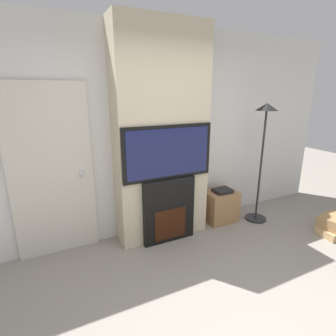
{
  "coord_description": "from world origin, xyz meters",
  "views": [
    {
      "loc": [
        -1.35,
        -1.16,
        1.91
      ],
      "look_at": [
        0.0,
        1.62,
        0.99
      ],
      "focal_mm": 28.0,
      "sensor_mm": 36.0,
      "label": 1
    }
  ],
  "objects_px": {
    "floor_lamp": "(264,137)",
    "media_stand": "(220,205)",
    "fireplace": "(168,210)",
    "television": "(168,152)",
    "box_stack": "(336,226)"
  },
  "relations": [
    {
      "from": "box_stack",
      "to": "media_stand",
      "type": "bearing_deg",
      "value": 138.02
    },
    {
      "from": "fireplace",
      "to": "media_stand",
      "type": "height_order",
      "value": "fireplace"
    },
    {
      "from": "fireplace",
      "to": "media_stand",
      "type": "relative_size",
      "value": 1.66
    },
    {
      "from": "fireplace",
      "to": "television",
      "type": "relative_size",
      "value": 0.74
    },
    {
      "from": "fireplace",
      "to": "box_stack",
      "type": "bearing_deg",
      "value": -23.24
    },
    {
      "from": "floor_lamp",
      "to": "media_stand",
      "type": "bearing_deg",
      "value": 157.28
    },
    {
      "from": "box_stack",
      "to": "media_stand",
      "type": "xyz_separation_m",
      "value": [
        -1.16,
        1.05,
        0.1
      ]
    },
    {
      "from": "television",
      "to": "box_stack",
      "type": "relative_size",
      "value": 2.59
    },
    {
      "from": "television",
      "to": "floor_lamp",
      "type": "relative_size",
      "value": 0.67
    },
    {
      "from": "fireplace",
      "to": "box_stack",
      "type": "relative_size",
      "value": 1.91
    },
    {
      "from": "media_stand",
      "to": "fireplace",
      "type": "bearing_deg",
      "value": -171.47
    },
    {
      "from": "television",
      "to": "floor_lamp",
      "type": "bearing_deg",
      "value": -2.95
    },
    {
      "from": "floor_lamp",
      "to": "media_stand",
      "type": "distance_m",
      "value": 1.18
    },
    {
      "from": "box_stack",
      "to": "media_stand",
      "type": "relative_size",
      "value": 0.87
    },
    {
      "from": "fireplace",
      "to": "television",
      "type": "xyz_separation_m",
      "value": [
        0.0,
        -0.0,
        0.77
      ]
    }
  ]
}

